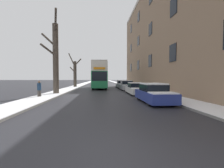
% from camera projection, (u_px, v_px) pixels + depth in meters
% --- Properties ---
extents(ground_plane, '(320.00, 320.00, 0.00)m').
position_uv_depth(ground_plane, '(123.00, 160.00, 3.34)').
color(ground_plane, '#28282D').
extents(sidewalk_left, '(2.31, 130.00, 0.16)m').
position_uv_depth(sidewalk_left, '(87.00, 83.00, 55.71)').
color(sidewalk_left, slate).
rests_on(sidewalk_left, ground).
extents(sidewalk_right, '(2.31, 130.00, 0.16)m').
position_uv_depth(sidewalk_right, '(117.00, 83.00, 56.58)').
color(sidewalk_right, slate).
rests_on(sidewalk_right, ground).
extents(terrace_facade_right, '(9.10, 40.14, 17.52)m').
position_uv_depth(terrace_facade_right, '(180.00, 32.00, 22.54)').
color(terrace_facade_right, '#8C7056').
rests_on(terrace_facade_right, ground).
extents(bare_tree_left_0, '(2.46, 2.63, 8.69)m').
position_uv_depth(bare_tree_left_0, '(55.00, 57.00, 16.65)').
color(bare_tree_left_0, '#4C4238').
rests_on(bare_tree_left_0, ground).
extents(bare_tree_left_1, '(2.87, 1.75, 6.94)m').
position_uv_depth(bare_tree_left_1, '(75.00, 73.00, 29.98)').
color(bare_tree_left_1, '#4C4238').
rests_on(bare_tree_left_1, ground).
extents(double_decker_bus, '(2.51, 10.11, 4.59)m').
position_uv_depth(double_decker_bus, '(100.00, 74.00, 27.17)').
color(double_decker_bus, '#1E7A47').
rests_on(double_decker_bus, ground).
extents(parked_car_0, '(1.84, 4.55, 1.46)m').
position_uv_depth(parked_car_0, '(154.00, 94.00, 11.33)').
color(parked_car_0, navy).
rests_on(parked_car_0, ground).
extents(parked_car_1, '(1.70, 4.46, 1.34)m').
position_uv_depth(parked_car_1, '(136.00, 89.00, 17.10)').
color(parked_car_1, silver).
rests_on(parked_car_1, ground).
extents(parked_car_2, '(1.85, 4.35, 1.49)m').
position_uv_depth(parked_car_2, '(127.00, 86.00, 23.27)').
color(parked_car_2, '#9EA3AD').
rests_on(parked_car_2, ground).
extents(parked_car_3, '(1.89, 4.15, 1.45)m').
position_uv_depth(parked_car_3, '(122.00, 84.00, 28.56)').
color(parked_car_3, '#9EA3AD').
rests_on(parked_car_3, ground).
extents(oncoming_van, '(1.97, 5.39, 2.24)m').
position_uv_depth(oncoming_van, '(98.00, 80.00, 42.64)').
color(oncoming_van, '#9EA3AD').
rests_on(oncoming_van, ground).
extents(pedestrian_left_sidewalk, '(0.35, 0.35, 1.60)m').
position_uv_depth(pedestrian_left_sidewalk, '(39.00, 89.00, 13.78)').
color(pedestrian_left_sidewalk, '#4C4742').
rests_on(pedestrian_left_sidewalk, ground).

